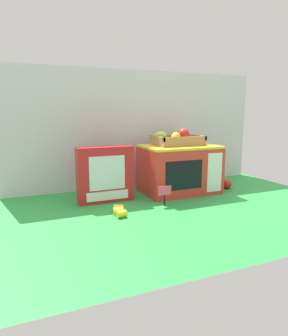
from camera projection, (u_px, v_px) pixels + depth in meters
The scene contains 8 objects.
ground_plane at pixel (155, 194), 1.71m from camera, with size 1.70×1.70×0.00m, color green.
display_back_panel at pixel (138, 129), 1.87m from camera, with size 1.61×0.03×0.70m, color silver.
toy_microwave at pixel (179, 169), 1.75m from camera, with size 0.42×0.30×0.27m.
food_groups_crate at pixel (178, 140), 1.72m from camera, with size 0.27×0.18×0.10m.
cookie_set_box at pixel (105, 174), 1.55m from camera, with size 0.29×0.08×0.29m.
price_sign at pixel (165, 193), 1.49m from camera, with size 0.07×0.01×0.10m.
loose_toy_banana at pixel (119, 211), 1.37m from camera, with size 0.07×0.13×0.03m.
loose_toy_apple at pixel (227, 184), 1.83m from camera, with size 0.06×0.06×0.06m, color red.
Camera 1 is at (-0.70, -1.50, 0.46)m, focal length 32.36 mm.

